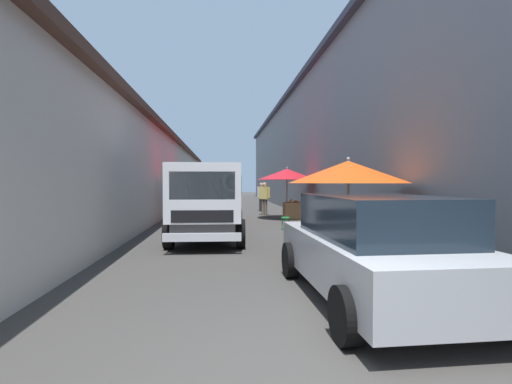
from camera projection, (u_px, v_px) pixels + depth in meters
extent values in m
plane|color=#3D3A38|center=(238.00, 220.00, 16.11)|extent=(90.00, 90.00, 0.00)
cube|color=beige|center=(94.00, 176.00, 17.67)|extent=(49.50, 7.00, 3.85)
cube|color=#4C3328|center=(93.00, 133.00, 17.62)|extent=(49.80, 7.50, 0.24)
cube|color=gray|center=(369.00, 149.00, 18.88)|extent=(49.50, 7.00, 6.68)
cube|color=#383D4C|center=(370.00, 80.00, 18.79)|extent=(49.80, 7.50, 0.24)
cylinder|color=#9E9EA3|center=(207.00, 196.00, 15.14)|extent=(0.06, 0.06, 2.12)
cone|color=red|center=(207.00, 175.00, 15.12)|extent=(2.83, 2.83, 0.43)
sphere|color=#9E9EA3|center=(207.00, 169.00, 15.12)|extent=(0.07, 0.07, 0.07)
cube|color=brown|center=(210.00, 212.00, 14.93)|extent=(0.75, 0.63, 0.85)
sphere|color=orange|center=(210.00, 201.00, 14.67)|extent=(0.09, 0.09, 0.09)
sphere|color=orange|center=(213.00, 201.00, 14.69)|extent=(0.09, 0.09, 0.09)
sphere|color=orange|center=(205.00, 201.00, 14.81)|extent=(0.09, 0.09, 0.09)
sphere|color=orange|center=(215.00, 199.00, 14.91)|extent=(0.09, 0.09, 0.09)
sphere|color=orange|center=(205.00, 201.00, 14.76)|extent=(0.09, 0.09, 0.09)
cylinder|color=#9E9EA3|center=(348.00, 210.00, 7.75)|extent=(0.06, 0.06, 2.08)
cone|color=#D84C14|center=(348.00, 172.00, 7.73)|extent=(2.50, 2.50, 0.47)
sphere|color=#9E9EA3|center=(348.00, 159.00, 7.73)|extent=(0.07, 0.07, 0.07)
cube|color=olive|center=(356.00, 242.00, 7.65)|extent=(0.97, 0.79, 0.79)
sphere|color=orange|center=(347.00, 222.00, 7.43)|extent=(0.09, 0.09, 0.09)
sphere|color=orange|center=(362.00, 217.00, 7.93)|extent=(0.09, 0.09, 0.09)
sphere|color=orange|center=(368.00, 222.00, 7.42)|extent=(0.09, 0.09, 0.09)
cylinder|color=#9E9EA3|center=(287.00, 194.00, 16.38)|extent=(0.06, 0.06, 2.22)
cone|color=red|center=(287.00, 174.00, 16.36)|extent=(2.61, 2.61, 0.48)
sphere|color=#9E9EA3|center=(287.00, 168.00, 16.35)|extent=(0.07, 0.07, 0.07)
cube|color=#9E7547|center=(293.00, 211.00, 16.30)|extent=(0.78, 0.77, 0.74)
sphere|color=orange|center=(294.00, 201.00, 16.20)|extent=(0.09, 0.09, 0.09)
sphere|color=orange|center=(296.00, 201.00, 16.34)|extent=(0.09, 0.09, 0.09)
sphere|color=orange|center=(290.00, 201.00, 16.22)|extent=(0.09, 0.09, 0.09)
sphere|color=orange|center=(296.00, 201.00, 16.12)|extent=(0.09, 0.09, 0.09)
sphere|color=orange|center=(291.00, 200.00, 16.34)|extent=(0.09, 0.09, 0.09)
cylinder|color=#9E9EA3|center=(199.00, 190.00, 19.42)|extent=(0.06, 0.06, 2.40)
cone|color=red|center=(199.00, 172.00, 19.40)|extent=(2.70, 2.70, 0.49)
sphere|color=#9E9EA3|center=(199.00, 167.00, 19.39)|extent=(0.07, 0.07, 0.07)
cube|color=brown|center=(203.00, 206.00, 19.70)|extent=(0.88, 0.57, 0.76)
sphere|color=orange|center=(200.00, 197.00, 19.94)|extent=(0.09, 0.09, 0.09)
sphere|color=orange|center=(207.00, 197.00, 19.88)|extent=(0.09, 0.09, 0.09)
sphere|color=orange|center=(207.00, 198.00, 19.63)|extent=(0.09, 0.09, 0.09)
sphere|color=orange|center=(200.00, 197.00, 19.60)|extent=(0.09, 0.09, 0.09)
sphere|color=orange|center=(203.00, 197.00, 19.82)|extent=(0.09, 0.09, 0.09)
cube|color=#ADAFB5|center=(372.00, 259.00, 5.12)|extent=(3.94, 1.82, 0.64)
cube|color=#19232D|center=(377.00, 217.00, 4.96)|extent=(2.38, 1.57, 0.56)
cube|color=black|center=(329.00, 250.00, 7.03)|extent=(0.14, 1.65, 0.20)
cube|color=silver|center=(298.00, 235.00, 6.97)|extent=(0.07, 0.24, 0.14)
cube|color=silver|center=(358.00, 234.00, 7.11)|extent=(0.07, 0.24, 0.14)
cylinder|color=black|center=(291.00, 260.00, 6.35)|extent=(0.60, 0.21, 0.60)
cylinder|color=black|center=(386.00, 258.00, 6.55)|extent=(0.60, 0.21, 0.60)
cylinder|color=black|center=(346.00, 315.00, 3.71)|extent=(0.60, 0.21, 0.60)
cylinder|color=black|center=(503.00, 308.00, 3.92)|extent=(0.60, 0.21, 0.60)
cube|color=black|center=(209.00, 221.00, 10.75)|extent=(4.84, 1.61, 0.36)
cube|color=silver|center=(205.00, 192.00, 9.10)|extent=(1.59, 1.79, 1.40)
cube|color=#19232D|center=(202.00, 186.00, 8.36)|extent=(0.10, 1.47, 0.63)
cube|color=#19232D|center=(205.00, 185.00, 9.09)|extent=(1.10, 1.80, 0.45)
cube|color=black|center=(202.00, 216.00, 8.37)|extent=(0.10, 1.40, 0.28)
cube|color=silver|center=(202.00, 237.00, 8.30)|extent=(0.17, 1.75, 0.18)
cube|color=gray|center=(237.00, 205.00, 11.61)|extent=(3.16, 0.15, 0.50)
cube|color=gray|center=(184.00, 205.00, 11.50)|extent=(3.16, 0.15, 0.50)
cube|color=gray|center=(213.00, 202.00, 13.10)|extent=(0.11, 1.65, 0.50)
cylinder|color=black|center=(241.00, 234.00, 9.18)|extent=(0.73, 0.24, 0.72)
cylinder|color=black|center=(169.00, 234.00, 9.07)|extent=(0.73, 0.24, 0.72)
cylinder|color=black|center=(239.00, 221.00, 12.24)|extent=(0.73, 0.24, 0.72)
cylinder|color=black|center=(185.00, 221.00, 12.13)|extent=(0.73, 0.24, 0.72)
cylinder|color=#232328|center=(262.00, 204.00, 20.63)|extent=(0.14, 0.14, 0.79)
cylinder|color=#232328|center=(260.00, 204.00, 20.75)|extent=(0.14, 0.14, 0.79)
cube|color=white|center=(261.00, 192.00, 20.67)|extent=(0.49, 0.43, 0.59)
sphere|color=#A57A5B|center=(261.00, 185.00, 20.66)|extent=(0.22, 0.22, 0.22)
cylinder|color=white|center=(265.00, 192.00, 20.46)|extent=(0.08, 0.08, 0.53)
cylinder|color=white|center=(258.00, 191.00, 20.88)|extent=(0.08, 0.08, 0.53)
cylinder|color=#665B4C|center=(263.00, 207.00, 18.23)|extent=(0.14, 0.14, 0.80)
cylinder|color=#665B4C|center=(266.00, 207.00, 18.14)|extent=(0.14, 0.14, 0.80)
cube|color=#D8C666|center=(264.00, 193.00, 18.17)|extent=(0.46, 0.48, 0.60)
sphere|color=#A57A5B|center=(264.00, 185.00, 18.16)|extent=(0.22, 0.22, 0.22)
cylinder|color=#D8C666|center=(260.00, 192.00, 18.33)|extent=(0.08, 0.08, 0.54)
cylinder|color=#D8C666|center=(269.00, 192.00, 18.00)|extent=(0.08, 0.08, 0.54)
cylinder|color=#1E8C3F|center=(285.00, 218.00, 12.68)|extent=(0.30, 0.30, 0.03)
cylinder|color=#1E8C3F|center=(285.00, 223.00, 12.79)|extent=(0.04, 0.04, 0.42)
cylinder|color=#1E8C3F|center=(282.00, 224.00, 12.67)|extent=(0.04, 0.04, 0.42)
cylinder|color=#1E8C3F|center=(286.00, 224.00, 12.57)|extent=(0.04, 0.04, 0.42)
cylinder|color=#1E8C3F|center=(289.00, 224.00, 12.69)|extent=(0.04, 0.04, 0.42)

